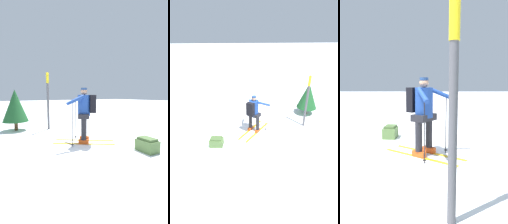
{
  "view_description": "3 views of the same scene",
  "coord_description": "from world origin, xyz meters",
  "views": [
    {
      "loc": [
        3.54,
        -2.69,
        1.42
      ],
      "look_at": [
        -0.23,
        -0.29,
        0.93
      ],
      "focal_mm": 24.0,
      "sensor_mm": 36.0,
      "label": 1
    },
    {
      "loc": [
        0.17,
        6.24,
        4.23
      ],
      "look_at": [
        -0.23,
        -0.29,
        0.93
      ],
      "focal_mm": 28.0,
      "sensor_mm": 36.0,
      "label": 2
    },
    {
      "loc": [
        -4.78,
        -0.31,
        1.51
      ],
      "look_at": [
        -0.23,
        -0.29,
        0.93
      ],
      "focal_mm": 35.0,
      "sensor_mm": 36.0,
      "label": 3
    }
  ],
  "objects": [
    {
      "name": "ground_plane",
      "position": [
        0.0,
        0.0,
        0.0
      ],
      "size": [
        80.0,
        80.0,
        0.0
      ],
      "primitive_type": "plane",
      "color": "white"
    },
    {
      "name": "skier",
      "position": [
        -0.22,
        -0.27,
        0.96
      ],
      "size": [
        1.44,
        1.76,
        1.65
      ],
      "color": "gold",
      "rests_on": "ground_plane"
    },
    {
      "name": "dropped_backpack",
      "position": [
        1.28,
        0.66,
        0.17
      ],
      "size": [
        0.53,
        0.4,
        0.35
      ],
      "color": "#4C6B38",
      "rests_on": "ground_plane"
    },
    {
      "name": "trail_marker",
      "position": [
        -2.56,
        -0.6,
        1.37
      ],
      "size": [
        0.11,
        0.11,
        2.36
      ],
      "color": "#4C4C51",
      "rests_on": "ground_plane"
    },
    {
      "name": "pine_tree",
      "position": [
        -3.05,
        -1.8,
        1.01
      ],
      "size": [
        1.0,
        1.0,
        1.67
      ],
      "color": "#4C331E",
      "rests_on": "ground_plane"
    }
  ]
}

